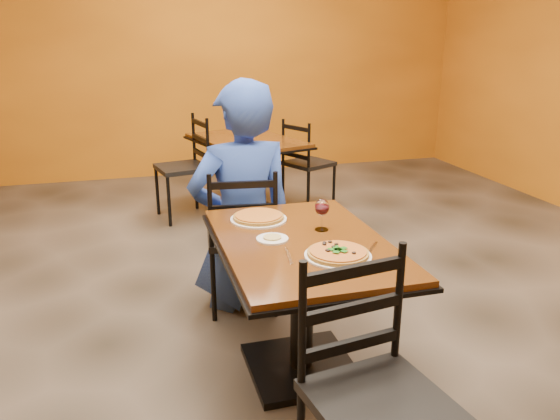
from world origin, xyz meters
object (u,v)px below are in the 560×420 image
object	(u,v)px
chair_second_left	(182,168)
plate_far	(259,219)
chair_main_far	(241,237)
diner	(242,196)
wine_glass	(322,213)
chair_main_near	(380,405)
pizza_main	(338,253)
plate_main	(338,256)
table_main	(302,276)
pizza_far	(259,216)
table_second	(247,158)
chair_second_right	(309,164)
side_plate	(272,239)

from	to	relation	value
chair_second_left	plate_far	world-z (taller)	chair_second_left
chair_main_far	chair_second_left	world-z (taller)	chair_second_left
diner	wine_glass	size ratio (longest dim) A/B	8.21
chair_main_near	pizza_main	bearing A→B (deg)	72.15
chair_main_far	plate_main	distance (m)	1.13
table_main	diner	bearing A→B (deg)	98.25
pizza_far	diner	bearing A→B (deg)	88.29
chair_second_left	wine_glass	distance (m)	2.71
table_second	chair_second_right	bearing A→B (deg)	0.00
table_second	chair_main_near	size ratio (longest dim) A/B	1.41
pizza_main	wine_glass	bearing A→B (deg)	81.93
diner	side_plate	xyz separation A→B (m)	(-0.02, -0.82, 0.02)
chair_main_near	wine_glass	bearing A→B (deg)	72.55
chair_main_far	plate_main	bearing A→B (deg)	109.50
diner	wine_glass	distance (m)	0.80
table_second	pizza_main	bearing A→B (deg)	-94.45
pizza_main	pizza_far	size ratio (longest dim) A/B	1.01
side_plate	wine_glass	world-z (taller)	wine_glass
chair_main_near	plate_main	xyz separation A→B (m)	(0.12, 0.72, 0.26)
chair_second_left	plate_far	bearing A→B (deg)	-7.39
chair_second_left	table_second	bearing A→B (deg)	78.28
table_main	pizza_main	bearing A→B (deg)	-70.22
chair_second_right	pizza_far	distance (m)	2.67
plate_far	pizza_far	xyz separation A→B (m)	(0.00, -0.00, 0.02)
chair_second_left	diner	xyz separation A→B (m)	(0.20, -1.90, 0.25)
plate_far	chair_second_right	bearing A→B (deg)	65.27
side_plate	table_second	bearing A→B (deg)	80.22
pizza_far	pizza_main	bearing A→B (deg)	-69.20
diner	pizza_far	world-z (taller)	diner
table_second	pizza_main	xyz separation A→B (m)	(-0.23, -3.01, 0.21)
table_second	table_main	bearing A→B (deg)	-96.67
table_second	diner	xyz separation A→B (m)	(-0.45, -1.90, 0.18)
chair_second_right	pizza_far	world-z (taller)	chair_second_right
chair_main_near	pizza_far	bearing A→B (deg)	86.24
plate_main	pizza_main	bearing A→B (deg)	0.00
diner	wine_glass	bearing A→B (deg)	104.37
chair_main_near	chair_second_right	size ratio (longest dim) A/B	1.09
table_second	chair_second_right	size ratio (longest dim) A/B	1.54
chair_second_left	chair_second_right	xyz separation A→B (m)	(1.29, 0.00, -0.04)
chair_second_right	side_plate	xyz separation A→B (m)	(-1.11, -2.72, 0.30)
table_second	chair_second_left	distance (m)	0.65
pizza_far	chair_main_near	bearing A→B (deg)	-85.18
table_main	side_plate	distance (m)	0.25
table_second	chair_second_right	distance (m)	0.65
chair_second_left	diner	world-z (taller)	diner
plate_main	chair_second_left	bearing A→B (deg)	97.77
chair_main_near	plate_main	size ratio (longest dim) A/B	3.22
table_main	plate_main	distance (m)	0.33
diner	plate_main	distance (m)	1.13
chair_main_far	chair_second_right	distance (m)	2.24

